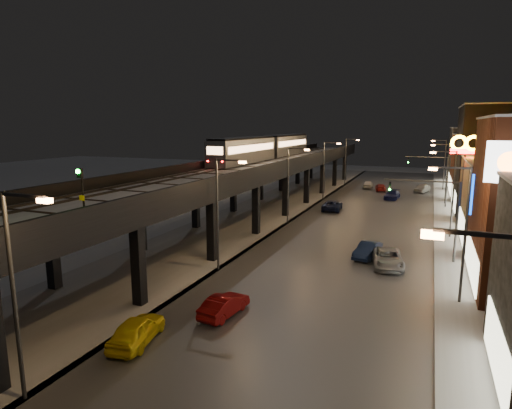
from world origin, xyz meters
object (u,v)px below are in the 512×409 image
(car_near_white, at_px, (224,306))
(car_mid_dark, at_px, (381,188))
(subway_train, at_px, (267,147))
(sign_citgo, at_px, (506,188))
(car_onc_dark, at_px, (387,259))
(car_far_white, at_px, (368,185))
(car_onc_white, at_px, (392,195))
(car_onc_red, at_px, (422,188))
(car_mid_silver, at_px, (332,206))
(car_taxi, at_px, (137,331))
(rail_signal, at_px, (81,183))
(car_onc_silver, at_px, (368,251))

(car_near_white, relative_size, car_mid_dark, 0.93)
(subway_train, xyz_separation_m, sign_citgo, (27.00, -35.06, -0.11))
(car_near_white, xyz_separation_m, car_onc_dark, (8.35, 13.32, 0.06))
(car_near_white, distance_m, car_far_white, 58.46)
(car_onc_white, xyz_separation_m, car_onc_red, (4.20, 9.42, 0.05))
(car_far_white, bearing_deg, car_mid_silver, 83.10)
(car_taxi, height_order, sign_citgo, sign_citgo)
(car_far_white, bearing_deg, car_onc_white, 112.80)
(rail_signal, distance_m, car_onc_red, 64.57)
(subway_train, distance_m, car_mid_dark, 24.00)
(car_near_white, relative_size, car_onc_silver, 0.97)
(car_mid_dark, relative_size, car_onc_white, 0.91)
(car_onc_white, bearing_deg, sign_citgo, -72.80)
(car_taxi, relative_size, car_near_white, 1.08)
(car_taxi, relative_size, car_onc_red, 0.99)
(car_taxi, bearing_deg, car_far_white, -104.09)
(car_onc_dark, relative_size, sign_citgo, 0.48)
(car_onc_white, bearing_deg, car_mid_dark, 112.93)
(car_near_white, bearing_deg, subway_train, -66.20)
(rail_signal, distance_m, car_onc_silver, 24.89)
(car_far_white, relative_size, sign_citgo, 0.38)
(car_onc_white, bearing_deg, car_far_white, 121.05)
(car_mid_dark, bearing_deg, car_onc_red, 179.35)
(car_onc_dark, bearing_deg, car_near_white, -132.28)
(car_onc_red, bearing_deg, car_far_white, -170.75)
(car_mid_silver, distance_m, sign_citgo, 35.72)
(car_onc_red, bearing_deg, car_mid_dark, -154.18)
(sign_citgo, bearing_deg, car_mid_dark, 102.78)
(car_onc_dark, height_order, sign_citgo, sign_citgo)
(car_mid_silver, bearing_deg, car_onc_white, -123.17)
(car_onc_dark, bearing_deg, car_taxi, -131.87)
(rail_signal, bearing_deg, car_taxi, 5.67)
(car_mid_dark, bearing_deg, car_onc_dark, 88.06)
(car_taxi, distance_m, car_onc_red, 63.18)
(car_onc_silver, bearing_deg, car_onc_red, 96.44)
(rail_signal, distance_m, car_onc_white, 54.53)
(car_mid_silver, xyz_separation_m, car_far_white, (1.64, 23.24, -0.01))
(rail_signal, bearing_deg, subway_train, 98.23)
(car_onc_dark, bearing_deg, car_onc_red, 77.57)
(subway_train, bearing_deg, car_onc_dark, -51.75)
(rail_signal, height_order, car_onc_red, rail_signal)
(car_near_white, height_order, car_onc_dark, car_onc_dark)
(car_onc_white, height_order, sign_citgo, sign_citgo)
(subway_train, xyz_separation_m, car_near_white, (12.05, -39.20, -7.63))
(car_mid_silver, relative_size, sign_citgo, 0.48)
(car_near_white, height_order, car_onc_red, car_onc_red)
(car_mid_silver, relative_size, car_mid_dark, 1.20)
(car_mid_dark, height_order, car_onc_white, car_onc_white)
(car_taxi, height_order, car_onc_silver, car_taxi)
(car_mid_dark, distance_m, car_onc_white, 8.84)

